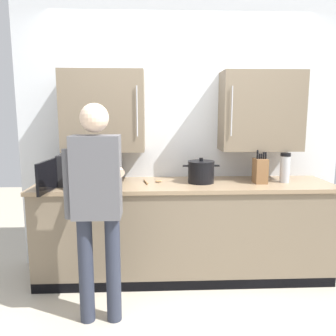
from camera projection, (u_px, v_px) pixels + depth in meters
name	position (u px, v px, depth m)	size (l,w,h in m)	color
ground_plane	(195.00, 335.00, 2.38)	(9.81, 9.81, 0.00)	#B7AD99
back_wall_tiled	(182.00, 120.00, 3.33)	(3.21, 0.44, 2.90)	silver
counter_unit	(184.00, 230.00, 3.20)	(2.73, 0.65, 0.91)	#756651
microwave_oven	(87.00, 168.00, 3.10)	(0.57, 0.78, 0.28)	black
knife_block	(260.00, 171.00, 3.11)	(0.11, 0.15, 0.31)	brown
thermos_flask	(285.00, 168.00, 3.14)	(0.09, 0.09, 0.28)	#B7BABF
stock_pot	(201.00, 172.00, 3.13)	(0.34, 0.25, 0.23)	black
wooden_spoon	(153.00, 181.00, 3.15)	(0.18, 0.18, 0.02)	#A37547
person_figure	(96.00, 196.00, 2.41)	(0.44, 0.55, 1.62)	#282D3D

